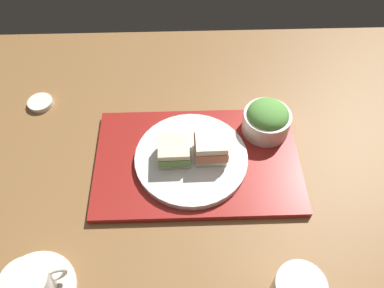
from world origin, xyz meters
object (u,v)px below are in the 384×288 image
at_px(sandwich_far, 174,151).
at_px(small_sauce_dish, 40,103).
at_px(sandwich_near, 209,147).
at_px(sandwich_plate, 191,158).
at_px(salad_bowl, 267,119).
at_px(coffee_cup, 31,286).

distance_m(sandwich_far, small_sauce_dish, 0.38).
height_order(sandwich_near, sandwich_far, sandwich_near).
bearing_deg(sandwich_far, sandwich_plate, -176.75).
height_order(sandwich_far, salad_bowl, salad_bowl).
distance_m(salad_bowl, coffee_cup, 0.56).
distance_m(sandwich_near, coffee_cup, 0.41).
height_order(sandwich_near, coffee_cup, sandwich_near).
relative_size(sandwich_far, salad_bowl, 0.63).
distance_m(sandwich_far, coffee_cup, 0.35).
bearing_deg(sandwich_far, coffee_cup, 46.46).
bearing_deg(sandwich_near, sandwich_plate, 3.25).
relative_size(sandwich_near, coffee_cup, 0.47).
height_order(sandwich_plate, sandwich_far, sandwich_far).
distance_m(coffee_cup, small_sauce_dish, 0.45).
bearing_deg(sandwich_plate, coffee_cup, 42.78).
relative_size(sandwich_plate, coffee_cup, 1.65).
distance_m(sandwich_plate, sandwich_near, 0.05).
relative_size(sandwich_near, salad_bowl, 0.65).
distance_m(sandwich_plate, small_sauce_dish, 0.41).
height_order(salad_bowl, coffee_cup, salad_bowl).
relative_size(salad_bowl, small_sauce_dish, 1.75).
relative_size(sandwich_near, sandwich_far, 1.04).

